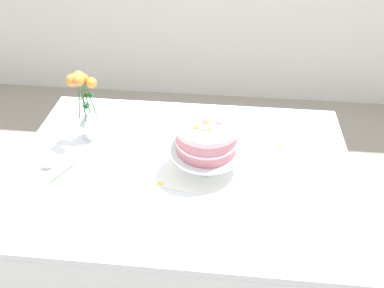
{
  "coord_description": "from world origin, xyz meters",
  "views": [
    {
      "loc": [
        0.17,
        -1.28,
        1.84
      ],
      "look_at": [
        0.04,
        0.0,
        0.86
      ],
      "focal_mm": 38.35,
      "sensor_mm": 36.0,
      "label": 1
    }
  ],
  "objects_px": {
    "cake_stand": "(207,152)",
    "flower_vase": "(86,106)",
    "layer_cake": "(207,136)",
    "dining_table": "(182,188)",
    "fallen_rose": "(48,163)"
  },
  "relations": [
    {
      "from": "layer_cake",
      "to": "fallen_rose",
      "type": "distance_m",
      "value": 0.66
    },
    {
      "from": "dining_table",
      "to": "cake_stand",
      "type": "bearing_deg",
      "value": 18.89
    },
    {
      "from": "cake_stand",
      "to": "flower_vase",
      "type": "distance_m",
      "value": 0.56
    },
    {
      "from": "cake_stand",
      "to": "flower_vase",
      "type": "xyz_separation_m",
      "value": [
        -0.53,
        0.16,
        0.08
      ]
    },
    {
      "from": "dining_table",
      "to": "flower_vase",
      "type": "xyz_separation_m",
      "value": [
        -0.44,
        0.19,
        0.26
      ]
    },
    {
      "from": "dining_table",
      "to": "fallen_rose",
      "type": "distance_m",
      "value": 0.56
    },
    {
      "from": "dining_table",
      "to": "flower_vase",
      "type": "relative_size",
      "value": 4.21
    },
    {
      "from": "cake_stand",
      "to": "fallen_rose",
      "type": "distance_m",
      "value": 0.65
    },
    {
      "from": "dining_table",
      "to": "fallen_rose",
      "type": "relative_size",
      "value": 10.96
    },
    {
      "from": "cake_stand",
      "to": "layer_cake",
      "type": "bearing_deg",
      "value": -98.29
    },
    {
      "from": "flower_vase",
      "to": "fallen_rose",
      "type": "xyz_separation_m",
      "value": [
        -0.11,
        -0.22,
        -0.14
      ]
    },
    {
      "from": "cake_stand",
      "to": "layer_cake",
      "type": "relative_size",
      "value": 1.16
    },
    {
      "from": "dining_table",
      "to": "fallen_rose",
      "type": "height_order",
      "value": "fallen_rose"
    },
    {
      "from": "fallen_rose",
      "to": "cake_stand",
      "type": "bearing_deg",
      "value": 5.88
    },
    {
      "from": "layer_cake",
      "to": "cake_stand",
      "type": "bearing_deg",
      "value": 81.71
    }
  ]
}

